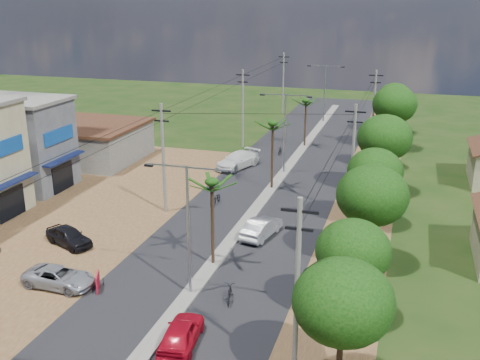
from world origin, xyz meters
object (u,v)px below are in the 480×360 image
Objects in this scene: car_white_far at (238,161)px; car_parked_silver at (59,278)px; car_red_near at (181,334)px; car_silver_mid at (262,228)px; roadside_sign at (98,282)px; moto_rider_east at (229,294)px; car_parked_dark at (69,237)px.

car_parked_silver is at bearing -75.61° from car_white_far.
car_white_far is 27.17m from car_parked_silver.
car_red_near is 31.18m from car_white_far.
car_red_near is 0.93× the size of car_parked_silver.
car_silver_mid reaches higher than roadside_sign.
car_silver_mid is 14.62m from car_parked_silver.
moto_rider_east is 8.02m from roadside_sign.
car_parked_dark is 13.85m from moto_rider_east.
roadside_sign is (-7.00, 3.81, -0.17)m from car_red_near.
car_silver_mid reaches higher than car_parked_dark.
car_parked_dark reaches higher than roadside_sign.
moto_rider_east is at bearing -84.27° from car_parked_dark.
car_parked_silver is 3.61× the size of roadside_sign.
moto_rider_east is (13.25, -4.03, -0.22)m from car_parked_dark.
car_white_far is at bearing -55.32° from car_silver_mid.
car_parked_silver is (-9.81, -10.84, -0.10)m from car_silver_mid.
car_white_far reaches higher than car_silver_mid.
car_white_far is 22.37m from car_parked_dark.
car_parked_dark is at bearing 111.65° from roadside_sign.
car_parked_dark is at bearing -84.40° from car_white_far.
roadside_sign is at bearing -70.45° from car_white_far.
car_red_near is 1.04× the size of car_parked_dark.
moto_rider_east is at bearing -53.17° from car_white_far.
car_parked_silver is at bearing -26.93° from car_red_near.
car_parked_silver is (-2.95, -27.01, -0.18)m from car_white_far.
car_parked_dark is at bearing 29.16° from car_parked_silver.
car_parked_silver is 10.49m from moto_rider_east.
car_red_near reaches higher than moto_rider_east.
car_parked_dark is at bearing 34.94° from car_silver_mid.
car_silver_mid is 2.47× the size of moto_rider_east.
car_parked_dark reaches higher than car_parked_silver.
car_white_far is (-6.50, 30.49, 0.10)m from car_red_near.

